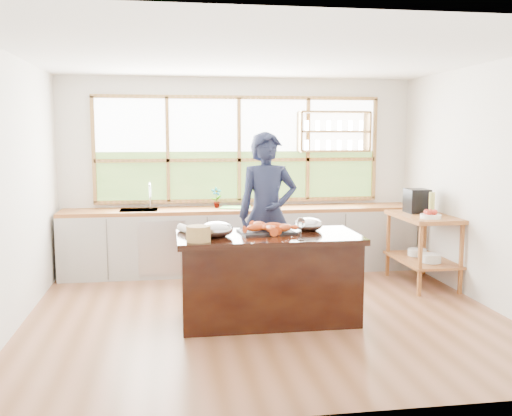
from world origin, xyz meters
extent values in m
plane|color=#965E41|center=(0.00, 0.00, 0.00)|extent=(5.00, 5.00, 0.00)
cube|color=silver|center=(0.00, 2.25, 1.35)|extent=(5.00, 0.02, 2.70)
cube|color=silver|center=(0.00, -2.25, 1.35)|extent=(5.00, 0.02, 2.70)
cube|color=silver|center=(-2.50, 0.00, 1.35)|extent=(0.02, 4.50, 2.70)
cube|color=silver|center=(2.50, 0.00, 1.35)|extent=(0.02, 4.50, 2.70)
cube|color=silver|center=(0.00, 0.00, 2.70)|extent=(5.00, 4.50, 0.02)
cube|color=#A67644|center=(0.00, 2.22, 1.70)|extent=(4.05, 0.06, 1.50)
cube|color=white|center=(0.00, 2.24, 2.05)|extent=(3.98, 0.01, 0.75)
cube|color=#355B1C|center=(0.00, 2.24, 1.32)|extent=(3.98, 0.01, 0.70)
cube|color=#A67644|center=(1.35, 2.11, 2.23)|extent=(1.00, 0.28, 0.03)
cube|color=#A67644|center=(1.35, 2.11, 1.95)|extent=(1.00, 0.28, 0.03)
cube|color=#A67644|center=(1.35, 2.11, 1.67)|extent=(1.00, 0.28, 0.03)
cube|color=#A67644|center=(0.85, 2.11, 1.95)|extent=(0.03, 0.28, 0.55)
cube|color=#A67644|center=(1.85, 2.11, 1.95)|extent=(0.03, 0.28, 0.55)
cube|color=#A6A29D|center=(0.00, 1.94, 0.42)|extent=(4.90, 0.62, 0.85)
cube|color=#ABAEB3|center=(-1.10, 1.62, 0.43)|extent=(0.60, 0.01, 0.72)
cube|color=#AB6E31|center=(0.00, 1.94, 0.88)|extent=(4.90, 0.62, 0.05)
cube|color=#ABAEB3|center=(-1.40, 1.94, 0.82)|extent=(0.50, 0.42, 0.16)
cube|color=#AB6E31|center=(2.45, 0.40, 0.45)|extent=(0.04, 0.04, 0.90)
cube|color=#AB6E31|center=(2.45, 1.40, 0.45)|extent=(0.04, 0.04, 0.90)
cube|color=#AB6E31|center=(1.93, 0.40, 0.45)|extent=(0.04, 0.04, 0.90)
cube|color=#AB6E31|center=(1.93, 1.40, 0.45)|extent=(0.04, 0.04, 0.90)
cube|color=#AB6E31|center=(2.19, 0.90, 0.32)|extent=(0.62, 1.10, 0.03)
cube|color=#AB6E31|center=(2.19, 0.90, 0.88)|extent=(0.62, 1.10, 0.05)
cylinder|color=white|center=(2.19, 0.65, 0.39)|extent=(0.24, 0.24, 0.11)
cylinder|color=white|center=(2.19, 1.05, 0.38)|extent=(0.24, 0.24, 0.09)
cube|color=black|center=(0.00, -0.20, 0.42)|extent=(1.77, 0.82, 0.84)
cube|color=black|center=(0.00, -0.20, 0.87)|extent=(1.85, 0.90, 0.06)
imported|color=#171C34|center=(0.15, 0.72, 0.97)|extent=(0.71, 0.47, 1.94)
imported|color=slate|center=(-0.35, 2.00, 1.04)|extent=(0.16, 0.12, 0.29)
cube|color=#5FC44D|center=(-0.09, 1.94, 0.91)|extent=(0.46, 0.39, 0.01)
cube|color=black|center=(2.19, 1.11, 1.05)|extent=(0.27, 0.29, 0.31)
cylinder|color=#ABB455|center=(2.24, 0.79, 1.05)|extent=(0.08, 0.08, 0.30)
cylinder|color=white|center=(2.14, 0.60, 0.93)|extent=(0.25, 0.25, 0.05)
sphere|color=red|center=(2.19, 0.60, 0.97)|extent=(0.07, 0.07, 0.07)
sphere|color=red|center=(2.16, 0.65, 0.97)|extent=(0.07, 0.07, 0.07)
sphere|color=red|center=(2.10, 0.63, 0.97)|extent=(0.07, 0.07, 0.07)
sphere|color=red|center=(2.10, 0.57, 0.97)|extent=(0.07, 0.07, 0.07)
sphere|color=red|center=(2.16, 0.56, 0.97)|extent=(0.07, 0.07, 0.07)
cube|color=black|center=(0.00, -0.08, 0.91)|extent=(0.60, 0.47, 0.02)
ellipsoid|color=#D14613|center=(-0.12, -0.13, 0.96)|extent=(0.23, 0.15, 0.08)
ellipsoid|color=#D14613|center=(0.08, -0.06, 0.96)|extent=(0.23, 0.14, 0.08)
ellipsoid|color=#D14613|center=(0.18, -0.18, 0.96)|extent=(0.21, 0.21, 0.08)
ellipsoid|color=#D14613|center=(-0.05, 0.04, 0.96)|extent=(0.18, 0.23, 0.08)
ellipsoid|color=#D14613|center=(0.02, -0.22, 0.96)|extent=(0.11, 0.22, 0.08)
ellipsoid|color=#ABAEB3|center=(-0.53, -0.23, 0.97)|extent=(0.33, 0.33, 0.16)
ellipsoid|color=#ABAEB3|center=(0.46, -0.02, 0.96)|extent=(0.30, 0.30, 0.14)
cylinder|color=silver|center=(0.26, -0.55, 0.90)|extent=(0.06, 0.06, 0.01)
cylinder|color=silver|center=(0.26, -0.55, 0.97)|extent=(0.01, 0.01, 0.13)
ellipsoid|color=silver|center=(0.26, -0.55, 1.07)|extent=(0.08, 0.08, 0.10)
cylinder|color=tan|center=(-0.72, -0.47, 0.97)|extent=(0.23, 0.23, 0.15)
cylinder|color=white|center=(-0.83, 0.02, 0.94)|extent=(0.19, 0.31, 0.08)
camera|label=1|loc=(-0.99, -5.83, 1.91)|focal=40.00mm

